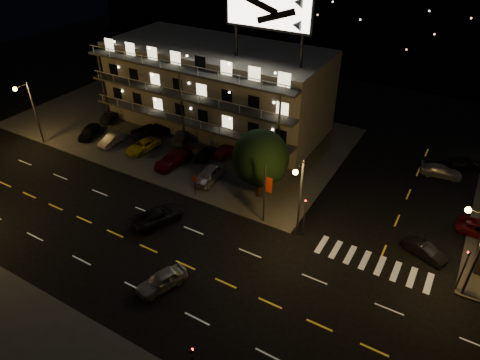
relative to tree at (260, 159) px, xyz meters
The scene contains 26 objects.
ground 12.93m from the tree, 102.90° to the right, with size 140.00×140.00×0.00m, color black.
curb_nw 19.13m from the tree, 153.88° to the left, with size 44.00×24.00×0.15m, color #373735.
motel 17.50m from the tree, 136.34° to the left, with size 28.00×13.80×18.10m.
streetlight_nw 28.97m from the tree, behind, with size 0.44×1.92×8.00m.
streetlight_nc 6.99m from the tree, 33.77° to the right, with size 0.44×1.92×8.00m.
streetlight_ne 19.75m from the tree, 10.24° to the right, with size 1.92×0.44×8.00m.
signal_nw 7.38m from the tree, 27.76° to the right, with size 0.20×0.27×4.60m.
signal_ne 19.67m from the tree, ahead, with size 0.27×0.20×4.60m.
banner_north 4.30m from the tree, 55.08° to the right, with size 0.83×0.16×6.40m.
stop_sign 7.13m from the tree, 150.41° to the right, with size 0.91×0.11×2.61m.
tree is the anchor object (origin of this frame).
lot_car_0 25.14m from the tree, behind, with size 1.59×3.95×1.35m, color black.
lot_car_1 21.21m from the tree, behind, with size 1.38×3.96×1.30m, color gray.
lot_car_2 16.97m from the tree, behind, with size 2.04×4.43×1.23m, color yellow.
lot_car_3 11.88m from the tree, behind, with size 2.04×5.02×1.46m, color #4F0B0F.
lot_car_4 6.97m from the tree, behind, with size 1.79×4.45×1.52m, color gray.
lot_car_5 26.56m from the tree, 168.41° to the left, with size 1.32×3.80×1.25m, color black.
lot_car_6 19.07m from the tree, 165.23° to the left, with size 2.38×5.17×1.44m, color black.
lot_car_7 15.58m from the tree, 158.24° to the left, with size 1.82×4.47×1.30m, color gray.
lot_car_8 10.30m from the tree, 157.98° to the left, with size 1.47×3.65×1.24m, color black.
lot_car_9 9.66m from the tree, 143.46° to the left, with size 1.30×3.74×1.23m, color #4F0B0F.
side_car_0 16.86m from the tree, ahead, with size 1.30×3.73×1.23m, color black.
side_car_2 20.95m from the tree, 41.13° to the left, with size 1.77×4.35×1.26m, color gray.
side_car_3 24.84m from the tree, 43.38° to the left, with size 1.50×3.72×1.27m, color black.
road_car_east 15.15m from the tree, 93.39° to the right, with size 1.67×4.15×1.41m, color gray.
road_car_west 11.14m from the tree, 127.40° to the right, with size 2.29×4.97×1.38m, color black.
Camera 1 is at (19.01, -20.05, 25.97)m, focal length 32.00 mm.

